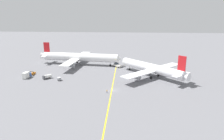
{
  "coord_description": "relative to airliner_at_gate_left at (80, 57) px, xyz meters",
  "views": [
    {
      "loc": [
        6.56,
        -92.67,
        36.16
      ],
      "look_at": [
        -2.14,
        21.89,
        4.0
      ],
      "focal_mm": 32.99,
      "sensor_mm": 36.0,
      "label": 1
    }
  ],
  "objects": [
    {
      "name": "gse_fuel_bowser_stubby",
      "position": [
        -11.23,
        -33.77,
        -4.11
      ],
      "size": [
        4.7,
        4.88,
        2.4
      ],
      "color": "silver",
      "rests_on": "ground"
    },
    {
      "name": "ground_crew_marshaller_foreground",
      "position": [
        24.68,
        -52.36,
        -4.6
      ],
      "size": [
        0.36,
        0.36,
        1.63
      ],
      "color": "#2D3351",
      "rests_on": "ground"
    },
    {
      "name": "gse_baggage_cart_trailing",
      "position": [
        -3.42,
        -36.14,
        -4.58
      ],
      "size": [
        2.78,
        3.15,
        1.71
      ],
      "color": "gray",
      "rests_on": "ground"
    },
    {
      "name": "ground_plane",
      "position": [
        27.26,
        -48.74,
        -5.44
      ],
      "size": [
        600.0,
        600.0,
        0.0
      ],
      "primitive_type": "plane",
      "color": "slate"
    },
    {
      "name": "gse_belt_loader_portside",
      "position": [
        -22.86,
        -26.57,
        -4.62
      ],
      "size": [
        1.9,
        4.95,
        3.02
      ],
      "color": "orange",
      "rests_on": "ground"
    },
    {
      "name": "pushback_tug",
      "position": [
        27.21,
        -4.43,
        -4.18
      ],
      "size": [
        7.87,
        7.13,
        2.96
      ],
      "color": "white",
      "rests_on": "ground"
    },
    {
      "name": "gse_catering_truck_tall",
      "position": [
        -23.3,
        -33.2,
        -3.69
      ],
      "size": [
        3.09,
        6.09,
        3.5
      ],
      "color": "#2D5199",
      "rests_on": "ground"
    },
    {
      "name": "airliner_at_gate_left",
      "position": [
        0.0,
        0.0,
        0.0
      ],
      "size": [
        59.83,
        48.61,
        15.46
      ],
      "color": "white",
      "rests_on": "ground"
    },
    {
      "name": "taxiway_stripe",
      "position": [
        26.56,
        -38.74,
        -5.44
      ],
      "size": [
        1.48,
        120.0,
        0.01
      ],
      "primitive_type": "cube",
      "rotation": [
        0.0,
        0.0,
        0.01
      ],
      "color": "yellow",
      "rests_on": "ground"
    },
    {
      "name": "airliner_being_pushed",
      "position": [
        47.92,
        -24.81,
        -0.45
      ],
      "size": [
        38.95,
        38.97,
        15.28
      ],
      "color": "silver",
      "rests_on": "ground"
    }
  ]
}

